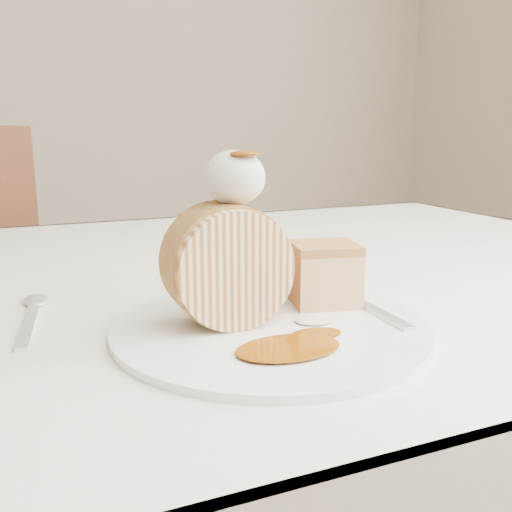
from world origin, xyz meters
name	(u,v)px	position (x,y,z in m)	size (l,w,h in m)	color
table	(198,338)	(0.00, 0.20, 0.66)	(1.40, 0.90, 0.75)	white
plate	(271,327)	(0.00, -0.04, 0.75)	(0.28, 0.28, 0.01)	white
roulade_slice	(227,266)	(-0.04, -0.02, 0.81)	(0.10, 0.10, 0.06)	#FFE7B1
cake_chunk	(324,278)	(0.07, 0.00, 0.78)	(0.06, 0.06, 0.05)	#B28443
whipped_cream	(234,178)	(-0.03, -0.01, 0.89)	(0.05, 0.05, 0.05)	silver
caramel_drizzle	(245,147)	(-0.02, -0.02, 0.91)	(0.03, 0.02, 0.01)	#753A04
caramel_pool	(288,348)	(-0.02, -0.10, 0.76)	(0.09, 0.06, 0.00)	#753A04
fork	(372,309)	(0.10, -0.04, 0.76)	(0.02, 0.17, 0.00)	silver
spoon	(28,326)	(-0.20, 0.06, 0.75)	(0.02, 0.15, 0.00)	silver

